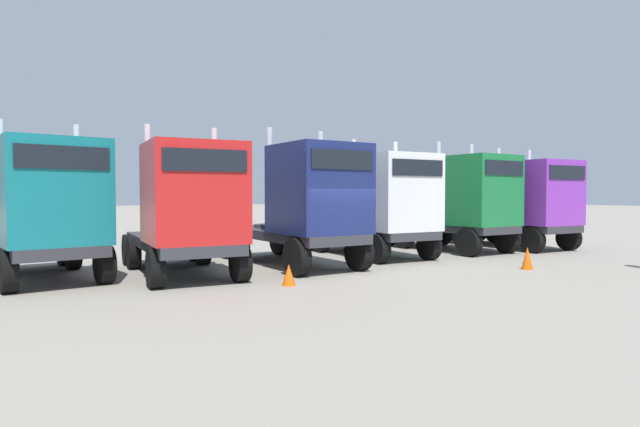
{
  "coord_description": "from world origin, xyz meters",
  "views": [
    {
      "loc": [
        -8.36,
        -13.18,
        2.36
      ],
      "look_at": [
        1.24,
        3.07,
        1.66
      ],
      "focal_mm": 29.86,
      "sensor_mm": 36.0,
      "label": 1
    }
  ],
  "objects_px": {
    "semi_truck_white": "(385,205)",
    "traffic_cone_near": "(289,275)",
    "traffic_cone_mid": "(527,258)",
    "semi_truck_navy": "(308,205)",
    "semi_truck_teal": "(49,208)",
    "semi_truck_red": "(189,209)",
    "semi_truck_green": "(467,203)",
    "semi_truck_purple": "(528,204)"
  },
  "relations": [
    {
      "from": "semi_truck_red",
      "to": "semi_truck_white",
      "type": "bearing_deg",
      "value": 101.3
    },
    {
      "from": "semi_truck_purple",
      "to": "traffic_cone_near",
      "type": "distance_m",
      "value": 13.4
    },
    {
      "from": "semi_truck_white",
      "to": "traffic_cone_mid",
      "type": "xyz_separation_m",
      "value": [
        2.05,
        -4.57,
        -1.59
      ]
    },
    {
      "from": "semi_truck_navy",
      "to": "traffic_cone_mid",
      "type": "relative_size",
      "value": 9.26
    },
    {
      "from": "semi_truck_navy",
      "to": "traffic_cone_mid",
      "type": "height_order",
      "value": "semi_truck_navy"
    },
    {
      "from": "semi_truck_teal",
      "to": "traffic_cone_near",
      "type": "distance_m",
      "value": 6.61
    },
    {
      "from": "semi_truck_navy",
      "to": "semi_truck_white",
      "type": "xyz_separation_m",
      "value": [
        3.76,
        0.93,
        -0.08
      ]
    },
    {
      "from": "semi_truck_red",
      "to": "traffic_cone_near",
      "type": "relative_size",
      "value": 11.54
    },
    {
      "from": "semi_truck_purple",
      "to": "traffic_cone_near",
      "type": "bearing_deg",
      "value": -75.06
    },
    {
      "from": "semi_truck_navy",
      "to": "semi_truck_purple",
      "type": "bearing_deg",
      "value": 90.54
    },
    {
      "from": "semi_truck_teal",
      "to": "semi_truck_green",
      "type": "height_order",
      "value": "semi_truck_green"
    },
    {
      "from": "semi_truck_teal",
      "to": "semi_truck_red",
      "type": "bearing_deg",
      "value": 62.27
    },
    {
      "from": "semi_truck_green",
      "to": "traffic_cone_near",
      "type": "xyz_separation_m",
      "value": [
        -9.77,
        -3.27,
        -1.72
      ]
    },
    {
      "from": "semi_truck_white",
      "to": "semi_truck_green",
      "type": "bearing_deg",
      "value": 90.55
    },
    {
      "from": "semi_truck_navy",
      "to": "semi_truck_teal",
      "type": "bearing_deg",
      "value": -101.07
    },
    {
      "from": "semi_truck_teal",
      "to": "semi_truck_white",
      "type": "relative_size",
      "value": 0.93
    },
    {
      "from": "semi_truck_red",
      "to": "semi_truck_navy",
      "type": "xyz_separation_m",
      "value": [
        3.83,
        0.09,
        0.09
      ]
    },
    {
      "from": "traffic_cone_near",
      "to": "semi_truck_white",
      "type": "bearing_deg",
      "value": 30.65
    },
    {
      "from": "semi_truck_white",
      "to": "semi_truck_purple",
      "type": "relative_size",
      "value": 0.99
    },
    {
      "from": "semi_truck_white",
      "to": "traffic_cone_near",
      "type": "relative_size",
      "value": 11.67
    },
    {
      "from": "traffic_cone_mid",
      "to": "semi_truck_navy",
      "type": "bearing_deg",
      "value": 147.93
    },
    {
      "from": "semi_truck_green",
      "to": "semi_truck_purple",
      "type": "bearing_deg",
      "value": 81.82
    },
    {
      "from": "semi_truck_white",
      "to": "semi_truck_purple",
      "type": "xyz_separation_m",
      "value": [
        7.28,
        -0.46,
        0.01
      ]
    },
    {
      "from": "semi_truck_navy",
      "to": "traffic_cone_near",
      "type": "bearing_deg",
      "value": -40.23
    },
    {
      "from": "semi_truck_teal",
      "to": "traffic_cone_mid",
      "type": "bearing_deg",
      "value": 62.45
    },
    {
      "from": "semi_truck_red",
      "to": "semi_truck_green",
      "type": "relative_size",
      "value": 1.05
    },
    {
      "from": "semi_truck_teal",
      "to": "traffic_cone_near",
      "type": "height_order",
      "value": "semi_truck_teal"
    },
    {
      "from": "semi_truck_navy",
      "to": "semi_truck_white",
      "type": "height_order",
      "value": "semi_truck_navy"
    },
    {
      "from": "traffic_cone_near",
      "to": "traffic_cone_mid",
      "type": "bearing_deg",
      "value": -8.76
    },
    {
      "from": "traffic_cone_mid",
      "to": "semi_truck_red",
      "type": "bearing_deg",
      "value": 159.79
    },
    {
      "from": "semi_truck_red",
      "to": "traffic_cone_mid",
      "type": "xyz_separation_m",
      "value": [
        9.64,
        -3.55,
        -1.58
      ]
    },
    {
      "from": "semi_truck_green",
      "to": "semi_truck_red",
      "type": "bearing_deg",
      "value": -87.21
    },
    {
      "from": "semi_truck_teal",
      "to": "semi_truck_white",
      "type": "xyz_separation_m",
      "value": [
        10.96,
        -0.24,
        -0.04
      ]
    },
    {
      "from": "semi_truck_white",
      "to": "traffic_cone_mid",
      "type": "bearing_deg",
      "value": 26.14
    },
    {
      "from": "semi_truck_green",
      "to": "traffic_cone_mid",
      "type": "relative_size",
      "value": 8.63
    },
    {
      "from": "semi_truck_green",
      "to": "semi_truck_navy",
      "type": "bearing_deg",
      "value": -85.69
    },
    {
      "from": "semi_truck_red",
      "to": "semi_truck_white",
      "type": "xyz_separation_m",
      "value": [
        7.59,
        1.02,
        0.01
      ]
    },
    {
      "from": "semi_truck_white",
      "to": "traffic_cone_mid",
      "type": "distance_m",
      "value": 5.25
    },
    {
      "from": "semi_truck_teal",
      "to": "semi_truck_purple",
      "type": "height_order",
      "value": "semi_truck_teal"
    },
    {
      "from": "semi_truck_red",
      "to": "semi_truck_navy",
      "type": "relative_size",
      "value": 0.98
    },
    {
      "from": "semi_truck_navy",
      "to": "semi_truck_purple",
      "type": "distance_m",
      "value": 11.05
    },
    {
      "from": "semi_truck_teal",
      "to": "traffic_cone_mid",
      "type": "distance_m",
      "value": 13.96
    }
  ]
}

